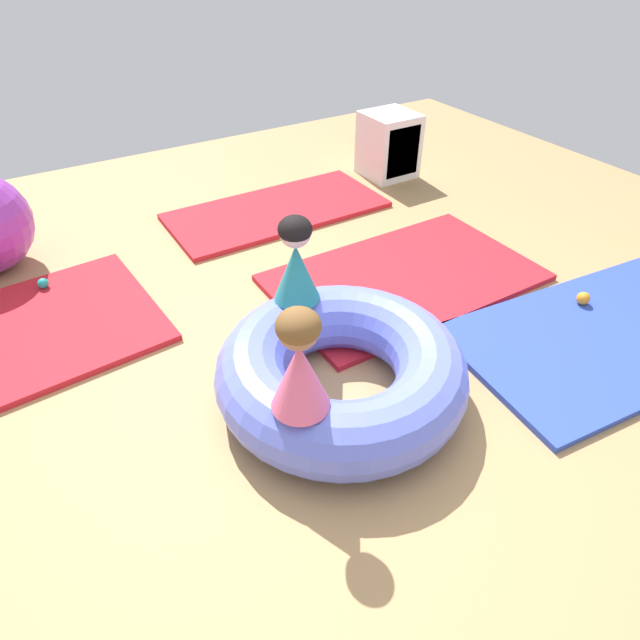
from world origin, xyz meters
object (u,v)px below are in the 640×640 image
play_ball_orange (583,298)px  inflatable_cushion (341,371)px  storage_cube (390,146)px  play_ball_teal (43,283)px  child_in_teal (296,260)px  child_in_pink (299,362)px

play_ball_orange → inflatable_cushion: bearing=175.0°
inflatable_cushion → storage_cube: storage_cube is taller
play_ball_teal → inflatable_cushion: bearing=-57.7°
child_in_teal → play_ball_orange: 1.86m
child_in_pink → play_ball_orange: size_ratio=6.07×
child_in_teal → storage_cube: 2.63m
inflatable_cushion → storage_cube: (1.95, 2.18, 0.10)m
child_in_teal → storage_cube: bearing=25.1°
storage_cube → play_ball_teal: bearing=-172.7°
child_in_teal → play_ball_orange: (1.70, -0.59, -0.50)m
play_ball_orange → storage_cube: (0.26, 2.33, 0.20)m
inflatable_cushion → play_ball_teal: (-1.13, 1.78, -0.10)m
child_in_pink → play_ball_orange: child_in_pink is taller
child_in_pink → storage_cube: (2.32, 2.42, -0.31)m
child_in_teal → storage_cube: size_ratio=0.85×
inflatable_cushion → play_ball_teal: 2.11m
child_in_pink → inflatable_cushion: bearing=-57.7°
storage_cube → inflatable_cushion: bearing=-131.9°
inflatable_cushion → child_in_pink: (-0.37, -0.24, 0.41)m
play_ball_teal → storage_cube: 3.12m
inflatable_cushion → child_in_teal: bearing=89.6°
inflatable_cushion → play_ball_orange: (1.70, -0.15, -0.10)m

